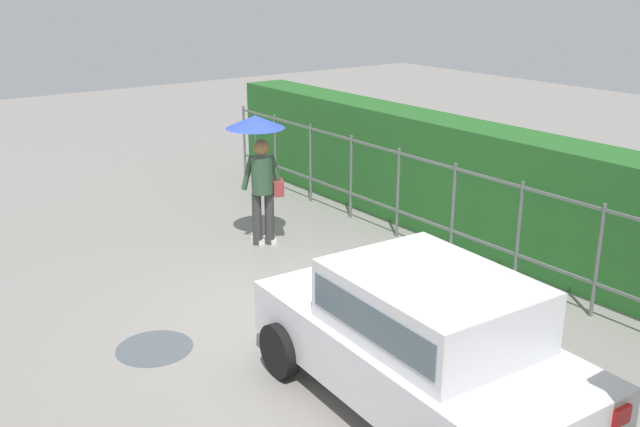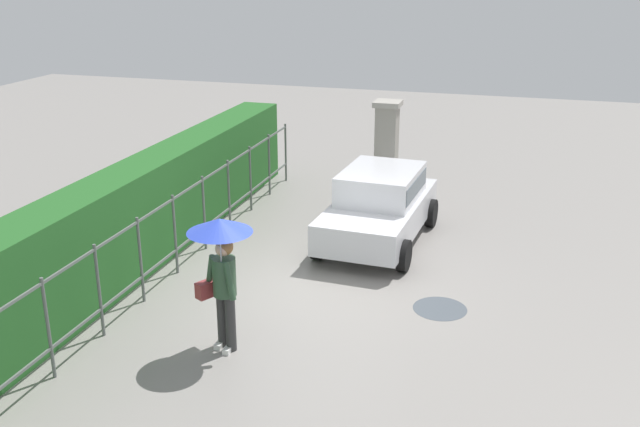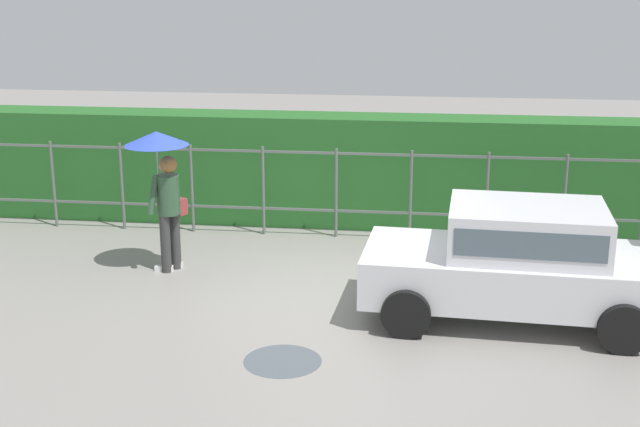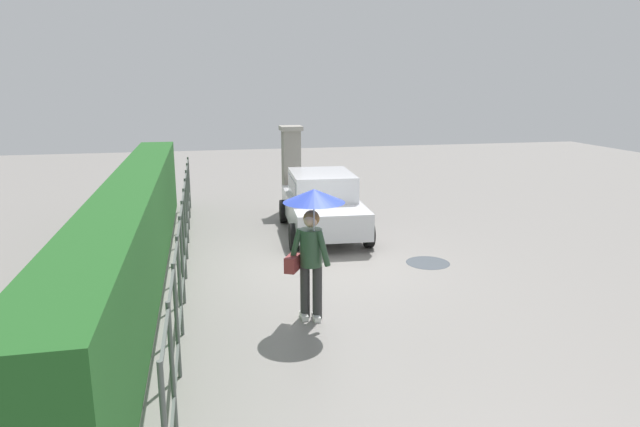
{
  "view_description": "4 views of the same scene",
  "coord_description": "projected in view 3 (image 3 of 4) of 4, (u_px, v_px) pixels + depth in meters",
  "views": [
    {
      "loc": [
        6.83,
        -4.95,
        4.11
      ],
      "look_at": [
        -0.28,
        0.3,
        1.18
      ],
      "focal_mm": 40.25,
      "sensor_mm": 36.0,
      "label": 1
    },
    {
      "loc": [
        -11.09,
        -3.24,
        5.44
      ],
      "look_at": [
        0.27,
        0.13,
        1.26
      ],
      "focal_mm": 40.55,
      "sensor_mm": 36.0,
      "label": 2
    },
    {
      "loc": [
        1.26,
        -10.83,
        4.22
      ],
      "look_at": [
        -0.12,
        0.03,
        1.15
      ],
      "focal_mm": 48.01,
      "sensor_mm": 36.0,
      "label": 3
    },
    {
      "loc": [
        -10.41,
        2.32,
        3.62
      ],
      "look_at": [
        -0.12,
        0.13,
        1.11
      ],
      "focal_mm": 31.26,
      "sensor_mm": 36.0,
      "label": 4
    }
  ],
  "objects": [
    {
      "name": "car",
      "position": [
        518.0,
        258.0,
        10.68
      ],
      "size": [
        3.82,
        2.03,
        1.48
      ],
      "rotation": [
        0.0,
        0.0,
        3.09
      ],
      "color": "silver",
      "rests_on": "ground"
    },
    {
      "name": "puddle_near",
      "position": [
        283.0,
        361.0,
        9.68
      ],
      "size": [
        0.89,
        0.89,
        0.0
      ],
      "primitive_type": "cylinder",
      "color": "#4C545B",
      "rests_on": "ground"
    },
    {
      "name": "ground_plane",
      "position": [
        328.0,
        296.0,
        11.64
      ],
      "size": [
        40.0,
        40.0,
        0.0
      ],
      "primitive_type": "plane",
      "color": "gray"
    },
    {
      "name": "pedestrian",
      "position": [
        162.0,
        171.0,
        12.27
      ],
      "size": [
        0.92,
        0.92,
        2.08
      ],
      "rotation": [
        0.0,
        0.0,
        2.65
      ],
      "color": "#333333",
      "rests_on": "ground"
    },
    {
      "name": "hedge_row",
      "position": [
        342.0,
        170.0,
        14.82
      ],
      "size": [
        13.2,
        0.9,
        1.9
      ],
      "primitive_type": "cube",
      "color": "#235B23",
      "rests_on": "ground"
    },
    {
      "name": "fence_section",
      "position": [
        336.0,
        189.0,
        14.05
      ],
      "size": [
        12.25,
        0.05,
        1.5
      ],
      "color": "#59605B",
      "rests_on": "ground"
    }
  ]
}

